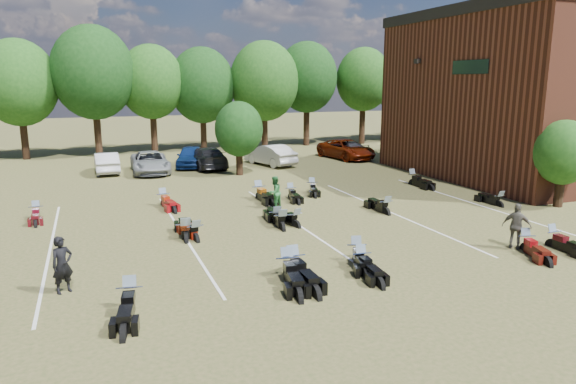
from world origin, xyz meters
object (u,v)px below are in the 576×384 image
person_green (275,192)px  motorcycle_0 (131,309)px  person_black (62,265)px  motorcycle_7 (196,241)px  car_4 (191,157)px  person_grey (517,226)px  motorcycle_3 (361,270)px  motorcycle_14 (37,218)px

person_green → motorcycle_0: 12.18m
person_black → motorcycle_7: person_black is taller
car_4 → person_grey: (7.84, -23.42, 0.10)m
car_4 → motorcycle_3: size_ratio=2.12×
motorcycle_0 → motorcycle_3: (7.45, 0.33, 0.00)m
person_black → motorcycle_14: 9.84m
person_black → motorcycle_14: bearing=72.0°
person_black → motorcycle_3: bearing=-36.6°
motorcycle_0 → motorcycle_3: bearing=12.6°
person_grey → motorcycle_0: size_ratio=0.75×
person_black → motorcycle_0: bearing=-74.3°
person_black → person_green: person_black is taller
car_4 → person_black: size_ratio=2.60×
motorcycle_14 → motorcycle_7: bearing=-47.2°
car_4 → motorcycle_3: car_4 is taller
person_grey → motorcycle_14: bearing=16.0°
car_4 → person_green: 14.28m
person_black → person_grey: person_grey is taller
person_green → motorcycle_7: (-4.73, -3.93, -0.81)m
motorcycle_7 → person_black: bearing=30.3°
car_4 → motorcycle_0: bearing=-87.7°
motorcycle_14 → car_4: bearing=49.4°
car_4 → person_grey: person_grey is taller
motorcycle_0 → motorcycle_7: size_ratio=1.05×
car_4 → motorcycle_0: car_4 is taller
person_grey → motorcycle_14: person_grey is taller
car_4 → motorcycle_14: bearing=-111.0°
person_black → motorcycle_3: 9.37m
person_grey → motorcycle_0: person_grey is taller
person_green → motorcycle_3: size_ratio=0.76×
motorcycle_14 → person_black: bearing=-83.8°
motorcycle_0 → motorcycle_14: bearing=115.7°
person_grey → motorcycle_3: bearing=48.5°
motorcycle_0 → motorcycle_3: size_ratio=1.09×
motorcycle_0 → person_green: bearing=61.1°
person_black → motorcycle_0: (1.75, -1.90, -0.87)m
car_4 → motorcycle_7: (-3.23, -18.13, -0.77)m
car_4 → motorcycle_0: 24.46m
car_4 → motorcycle_7: bearing=-83.2°
person_black → motorcycle_3: (9.20, -1.57, -0.87)m
car_4 → motorcycle_7: car_4 is taller
person_green → motorcycle_7: bearing=8.6°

